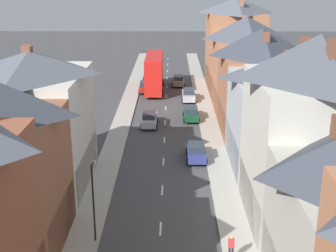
{
  "coord_description": "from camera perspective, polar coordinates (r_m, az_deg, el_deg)",
  "views": [
    {
      "loc": [
        0.73,
        -10.56,
        17.01
      ],
      "look_at": [
        0.42,
        31.97,
        2.88
      ],
      "focal_mm": 50.0,
      "sensor_mm": 36.0,
      "label": 1
    }
  ],
  "objects": [
    {
      "name": "pavement_left",
      "position": [
        51.75,
        -6.07,
        -0.84
      ],
      "size": [
        2.2,
        104.0,
        0.14
      ],
      "primitive_type": "cube",
      "color": "#A8A399",
      "rests_on": "ground"
    },
    {
      "name": "pavement_right",
      "position": [
        51.61,
        5.26,
        -0.87
      ],
      "size": [
        2.2,
        104.0,
        0.14
      ],
      "primitive_type": "cube",
      "color": "#A8A399",
      "rests_on": "ground"
    },
    {
      "name": "centre_line_dashes",
      "position": [
        49.57,
        -0.45,
        -1.69
      ],
      "size": [
        0.14,
        97.8,
        0.01
      ],
      "color": "silver",
      "rests_on": "ground"
    },
    {
      "name": "terrace_row_right",
      "position": [
        40.32,
        13.98,
        1.75
      ],
      "size": [
        8.0,
        78.76,
        13.71
      ],
      "color": "beige",
      "rests_on": "ground"
    },
    {
      "name": "double_decker_bus_lead",
      "position": [
        69.36,
        -1.69,
        6.56
      ],
      "size": [
        2.74,
        10.8,
        5.3
      ],
      "color": "red",
      "rests_on": "ground"
    },
    {
      "name": "car_near_blue",
      "position": [
        56.19,
        2.82,
        1.59
      ],
      "size": [
        1.9,
        4.49,
        1.6
      ],
      "color": "#144728",
      "rests_on": "ground"
    },
    {
      "name": "car_near_silver",
      "position": [
        53.77,
        -2.29,
        0.86
      ],
      "size": [
        1.9,
        4.31,
        1.68
      ],
      "color": "#B7BABF",
      "rests_on": "ground"
    },
    {
      "name": "car_parked_left_a",
      "position": [
        69.12,
        -2.77,
        4.81
      ],
      "size": [
        1.9,
        4.09,
        1.64
      ],
      "color": "maroon",
      "rests_on": "ground"
    },
    {
      "name": "car_mid_black",
      "position": [
        44.28,
        3.47,
        -3.12
      ],
      "size": [
        1.9,
        4.15,
        1.6
      ],
      "color": "navy",
      "rests_on": "ground"
    },
    {
      "name": "car_parked_left_b",
      "position": [
        73.11,
        1.26,
        5.57
      ],
      "size": [
        1.9,
        4.14,
        1.6
      ],
      "color": "gray",
      "rests_on": "ground"
    },
    {
      "name": "car_mid_white",
      "position": [
        64.43,
        2.52,
        3.83
      ],
      "size": [
        1.9,
        4.44,
        1.69
      ],
      "color": "#B7BABF",
      "rests_on": "ground"
    },
    {
      "name": "pedestrian_mid_right",
      "position": [
        29.74,
        7.72,
        -14.3
      ],
      "size": [
        0.36,
        0.22,
        1.61
      ],
      "color": "#23232D",
      "rests_on": "pavement_right"
    },
    {
      "name": "street_lamp",
      "position": [
        30.69,
        -9.06,
        -8.53
      ],
      "size": [
        0.2,
        1.12,
        5.5
      ],
      "color": "black",
      "rests_on": "ground"
    }
  ]
}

